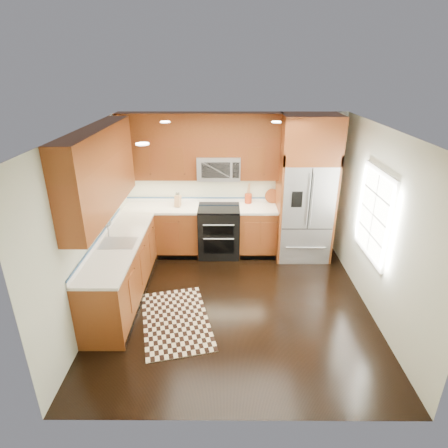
{
  "coord_description": "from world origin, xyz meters",
  "views": [
    {
      "loc": [
        -0.13,
        -4.72,
        3.37
      ],
      "look_at": [
        -0.15,
        0.6,
        1.08
      ],
      "focal_mm": 30.0,
      "sensor_mm": 36.0,
      "label": 1
    }
  ],
  "objects_px": {
    "knife_block": "(178,201)",
    "utensil_crock": "(248,196)",
    "refrigerator": "(306,190)",
    "rug": "(176,320)",
    "range": "(219,231)"
  },
  "relations": [
    {
      "from": "range",
      "to": "knife_block",
      "type": "relative_size",
      "value": 3.57
    },
    {
      "from": "utensil_crock",
      "to": "refrigerator",
      "type": "bearing_deg",
      "value": -16.58
    },
    {
      "from": "rug",
      "to": "utensil_crock",
      "type": "bearing_deg",
      "value": 50.14
    },
    {
      "from": "rug",
      "to": "knife_block",
      "type": "distance_m",
      "value": 2.37
    },
    {
      "from": "refrigerator",
      "to": "rug",
      "type": "distance_m",
      "value": 3.2
    },
    {
      "from": "range",
      "to": "knife_block",
      "type": "xyz_separation_m",
      "value": [
        -0.75,
        0.08,
        0.58
      ]
    },
    {
      "from": "range",
      "to": "rug",
      "type": "height_order",
      "value": "range"
    },
    {
      "from": "rug",
      "to": "knife_block",
      "type": "bearing_deg",
      "value": 80.92
    },
    {
      "from": "range",
      "to": "refrigerator",
      "type": "xyz_separation_m",
      "value": [
        1.55,
        -0.04,
        0.83
      ]
    },
    {
      "from": "range",
      "to": "utensil_crock",
      "type": "distance_m",
      "value": 0.85
    },
    {
      "from": "rug",
      "to": "utensil_crock",
      "type": "height_order",
      "value": "utensil_crock"
    },
    {
      "from": "refrigerator",
      "to": "utensil_crock",
      "type": "xyz_separation_m",
      "value": [
        -1.0,
        0.3,
        -0.23
      ]
    },
    {
      "from": "knife_block",
      "to": "utensil_crock",
      "type": "relative_size",
      "value": 0.7
    },
    {
      "from": "refrigerator",
      "to": "utensil_crock",
      "type": "bearing_deg",
      "value": 163.42
    },
    {
      "from": "refrigerator",
      "to": "rug",
      "type": "xyz_separation_m",
      "value": [
        -2.13,
        -2.01,
        -1.3
      ]
    }
  ]
}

